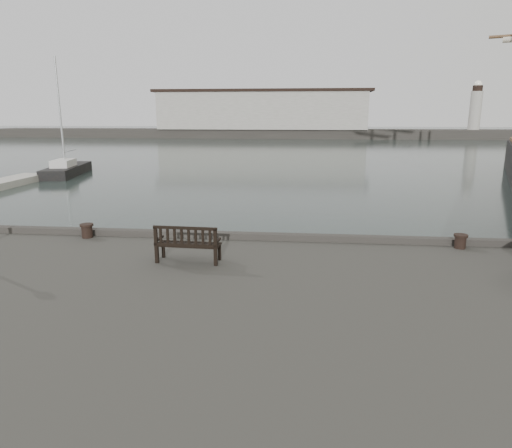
{
  "coord_description": "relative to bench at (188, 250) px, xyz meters",
  "views": [
    {
      "loc": [
        1.82,
        -13.0,
        5.11
      ],
      "look_at": [
        0.49,
        -0.5,
        2.1
      ],
      "focal_mm": 32.0,
      "sensor_mm": 36.0,
      "label": 1
    }
  ],
  "objects": [
    {
      "name": "ground",
      "position": [
        0.99,
        2.43,
        -1.85
      ],
      "size": [
        400.0,
        400.0,
        0.0
      ],
      "primitive_type": "plane",
      "color": "black",
      "rests_on": "ground"
    },
    {
      "name": "breakwater",
      "position": [
        -3.57,
        94.43,
        2.45
      ],
      "size": [
        140.0,
        9.5,
        12.2
      ],
      "color": "#383530",
      "rests_on": "ground"
    },
    {
      "name": "bench",
      "position": [
        0.0,
        0.0,
        0.0
      ],
      "size": [
        1.61,
        0.61,
        0.91
      ],
      "rotation": [
        0.0,
        0.0,
        -0.04
      ],
      "color": "black",
      "rests_on": "quay"
    },
    {
      "name": "bollard_left",
      "position": [
        -3.57,
        1.93,
        -0.08
      ],
      "size": [
        0.43,
        0.43,
        0.41
      ],
      "primitive_type": "cylinder",
      "rotation": [
        0.0,
        0.0,
        0.11
      ],
      "color": "black",
      "rests_on": "quay"
    },
    {
      "name": "bollard_right",
      "position": [
        7.1,
        1.93,
        -0.1
      ],
      "size": [
        0.49,
        0.49,
        0.39
      ],
      "primitive_type": "cylinder",
      "rotation": [
        0.0,
        0.0,
        0.43
      ],
      "color": "black",
      "rests_on": "quay"
    },
    {
      "name": "yacht_d",
      "position": [
        -17.84,
        27.34,
        -1.62
      ],
      "size": [
        3.7,
        8.38,
        10.41
      ],
      "rotation": [
        0.0,
        0.0,
        0.2
      ],
      "color": "black",
      "rests_on": "ground"
    }
  ]
}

